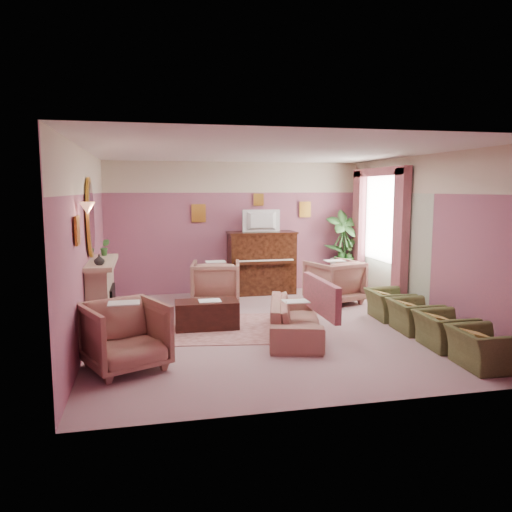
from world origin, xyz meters
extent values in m
cube|color=#A37D83|center=(0.00, 0.00, 0.00)|extent=(5.50, 6.00, 0.01)
cube|color=silver|center=(0.00, 0.00, 2.80)|extent=(5.50, 6.00, 0.01)
cube|color=#784969|center=(0.00, 3.00, 1.40)|extent=(5.50, 0.02, 2.80)
cube|color=#784969|center=(0.00, -3.00, 1.40)|extent=(5.50, 0.02, 2.80)
cube|color=#784969|center=(-2.75, 0.00, 1.40)|extent=(0.02, 6.00, 2.80)
cube|color=#784969|center=(2.75, 0.00, 1.40)|extent=(0.02, 6.00, 2.80)
cube|color=beige|center=(0.00, 2.99, 2.47)|extent=(5.50, 0.01, 0.65)
cube|color=#AFBBA2|center=(2.73, 1.30, 1.07)|extent=(0.01, 3.00, 2.15)
cube|color=tan|center=(-2.59, 0.20, 0.55)|extent=(0.30, 1.40, 1.10)
cube|color=black|center=(-2.49, 0.20, 0.40)|extent=(0.18, 0.72, 0.68)
cube|color=#FF2F00|center=(-2.45, 0.20, 0.22)|extent=(0.06, 0.54, 0.10)
cube|color=tan|center=(-2.56, 0.20, 1.12)|extent=(0.40, 1.55, 0.07)
cube|color=tan|center=(-2.39, 0.20, 0.01)|extent=(0.55, 1.50, 0.02)
ellipsoid|color=#BE8B2D|center=(-2.70, 0.20, 1.80)|extent=(0.04, 0.72, 1.20)
ellipsoid|color=silver|center=(-2.67, 0.20, 1.80)|extent=(0.01, 0.60, 1.06)
cone|color=tan|center=(-2.62, -0.85, 1.98)|extent=(0.20, 0.20, 0.16)
cube|color=#33180C|center=(0.50, 2.68, 0.65)|extent=(1.40, 0.60, 1.30)
cube|color=#33180C|center=(0.50, 2.33, 0.72)|extent=(1.30, 0.12, 0.06)
cube|color=white|center=(0.50, 2.33, 0.76)|extent=(1.20, 0.08, 0.02)
cube|color=#33180C|center=(0.50, 2.68, 1.31)|extent=(1.45, 0.65, 0.04)
imported|color=black|center=(0.50, 2.63, 1.60)|extent=(0.80, 0.12, 0.48)
cube|color=#BE8B2D|center=(-0.80, 2.96, 1.72)|extent=(0.30, 0.03, 0.38)
cube|color=#BE8B2D|center=(1.55, 2.96, 1.78)|extent=(0.26, 0.03, 0.34)
cube|color=#BE8B2D|center=(0.50, 2.96, 2.00)|extent=(0.22, 0.03, 0.26)
cube|color=#BE8B2D|center=(-2.71, -1.20, 1.72)|extent=(0.03, 0.28, 0.36)
cube|color=silver|center=(2.70, 1.55, 1.70)|extent=(0.03, 1.40, 1.80)
cube|color=#9A4F5A|center=(2.62, 0.63, 1.30)|extent=(0.16, 0.34, 2.60)
cube|color=#9A4F5A|center=(2.62, 2.47, 1.30)|extent=(0.16, 0.34, 2.60)
cube|color=#9A4F5A|center=(2.62, 1.55, 2.56)|extent=(0.16, 2.20, 0.16)
imported|color=#346E2F|center=(-2.55, 0.75, 1.29)|extent=(0.16, 0.16, 0.28)
imported|color=beige|center=(-2.55, -0.30, 1.23)|extent=(0.16, 0.16, 0.16)
cube|color=#A86D6C|center=(-0.85, 0.14, 0.01)|extent=(2.75, 2.16, 0.01)
cube|color=black|center=(-0.98, 0.18, 0.23)|extent=(1.02, 0.53, 0.45)
cube|color=white|center=(-0.93, 0.18, 0.46)|extent=(0.35, 0.28, 0.01)
imported|color=#9A6A5A|center=(0.28, -0.54, 0.38)|extent=(0.63, 1.90, 0.77)
cube|color=#9A4F5A|center=(0.68, -0.54, 0.60)|extent=(0.10, 1.44, 0.53)
imported|color=#9A6A5A|center=(-0.60, 1.85, 0.47)|extent=(0.90, 0.90, 0.94)
imported|color=#9A6A5A|center=(1.69, 1.48, 0.47)|extent=(0.90, 0.90, 0.94)
imported|color=#9A6A5A|center=(-2.18, -1.41, 0.47)|extent=(0.90, 0.90, 0.94)
imported|color=#50562D|center=(2.17, -2.33, 0.33)|extent=(0.54, 0.77, 0.66)
imported|color=#50562D|center=(2.17, -1.51, 0.33)|extent=(0.54, 0.77, 0.66)
imported|color=#50562D|center=(2.17, -0.69, 0.33)|extent=(0.54, 0.77, 0.66)
imported|color=#50562D|center=(2.17, 0.13, 0.33)|extent=(0.54, 0.77, 0.66)
cylinder|color=silver|center=(2.32, 2.64, 0.35)|extent=(0.52, 0.52, 0.70)
imported|color=#346E2F|center=(2.32, 2.64, 0.87)|extent=(0.30, 0.30, 0.34)
imported|color=#346E2F|center=(2.44, 2.54, 0.84)|extent=(0.16, 0.16, 0.28)
cylinder|color=#9E3A2A|center=(2.31, 2.57, 0.17)|extent=(0.34, 0.34, 0.34)
imported|color=#346E2F|center=(2.31, 2.57, 1.06)|extent=(0.76, 0.76, 1.44)
camera|label=1|loc=(-1.88, -7.60, 2.22)|focal=35.00mm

